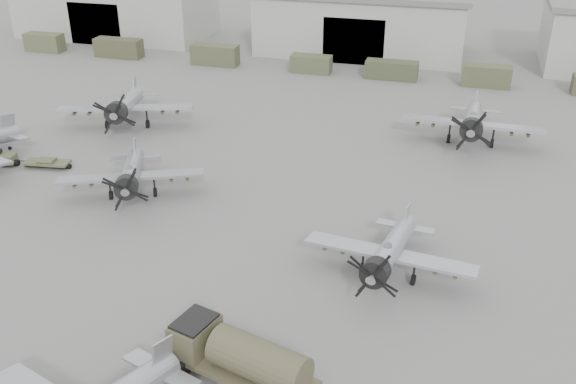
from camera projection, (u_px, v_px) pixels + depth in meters
name	position (u px, v px, depth m)	size (l,w,h in m)	color
ground	(185.00, 315.00, 38.02)	(220.00, 220.00, 0.00)	#535250
hangar_left	(117.00, 6.00, 98.12)	(29.00, 14.80, 8.70)	#9A9990
hangar_center	(363.00, 20.00, 89.10)	(29.00, 14.80, 8.70)	#9A9990
support_truck_0	(44.00, 42.00, 90.53)	(5.38, 2.20, 2.50)	#454A30
support_truck_1	(119.00, 48.00, 87.77)	(6.56, 2.20, 2.52)	#3C3B27
support_truck_2	(215.00, 55.00, 84.39)	(6.24, 2.20, 2.63)	#40422B
support_truck_3	(311.00, 64.00, 81.41)	(5.12, 2.20, 2.17)	#41462D
support_truck_4	(392.00, 70.00, 78.98)	(6.41, 2.20, 2.19)	#383D27
support_truck_5	(486.00, 76.00, 76.24)	(5.69, 2.20, 2.52)	#40422B
aircraft_mid_1	(131.00, 174.00, 50.27)	(11.22, 10.17, 4.58)	gray
aircraft_mid_2	(389.00, 252.00, 40.34)	(11.17, 10.05, 4.44)	#9FA2A8
aircraft_far_0	(125.00, 105.00, 63.52)	(13.37, 12.04, 5.36)	#9A9DA2
aircraft_far_1	(473.00, 121.00, 59.66)	(13.18, 11.86, 5.28)	#97999F
fuel_tanker	(240.00, 356.00, 32.32)	(8.21, 4.59, 3.01)	#43402C
tug_trailer	(21.00, 160.00, 56.44)	(6.95, 2.18, 1.38)	#44472E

